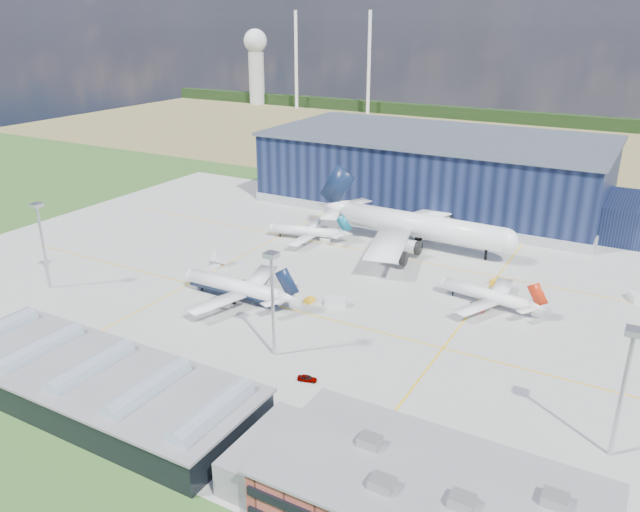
{
  "coord_description": "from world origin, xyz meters",
  "views": [
    {
      "loc": [
        74.66,
        -125.03,
        66.59
      ],
      "look_at": [
        -2.26,
        11.3,
        6.02
      ],
      "focal_mm": 35.0,
      "sensor_mm": 36.0,
      "label": 1
    }
  ],
  "objects_px": {
    "gse_van_a": "(336,301)",
    "airstair": "(220,261)",
    "airliner_navy": "(235,279)",
    "gse_tug_c": "(496,282)",
    "airliner_widebody": "(421,214)",
    "gse_van_b": "(635,298)",
    "gse_tug_b": "(309,300)",
    "ops_building": "(430,505)",
    "airliner_regional": "(306,226)",
    "light_mast_west": "(41,232)",
    "car_a": "(307,378)",
    "light_mast_east": "(626,373)",
    "gse_cart_b": "(325,240)",
    "hangar": "(442,174)",
    "airliner_red": "(487,289)",
    "car_b": "(185,382)",
    "light_mast_center": "(272,288)"
  },
  "relations": [
    {
      "from": "car_a",
      "to": "car_b",
      "type": "relative_size",
      "value": 1.01
    },
    {
      "from": "ops_building",
      "to": "gse_tug_b",
      "type": "bearing_deg",
      "value": 132.72
    },
    {
      "from": "airliner_widebody",
      "to": "gse_van_b",
      "type": "height_order",
      "value": "airliner_widebody"
    },
    {
      "from": "airliner_widebody",
      "to": "car_a",
      "type": "bearing_deg",
      "value": -82.17
    },
    {
      "from": "car_b",
      "to": "light_mast_east",
      "type": "bearing_deg",
      "value": -69.54
    },
    {
      "from": "gse_tug_c",
      "to": "light_mast_west",
      "type": "bearing_deg",
      "value": -132.88
    },
    {
      "from": "ops_building",
      "to": "light_mast_west",
      "type": "height_order",
      "value": "light_mast_west"
    },
    {
      "from": "gse_van_b",
      "to": "airstair",
      "type": "xyz_separation_m",
      "value": [
        -104.71,
        -31.7,
        0.49
      ]
    },
    {
      "from": "airliner_navy",
      "to": "gse_cart_b",
      "type": "xyz_separation_m",
      "value": [
        -1.22,
        48.03,
        -5.08
      ]
    },
    {
      "from": "ops_building",
      "to": "airstair",
      "type": "distance_m",
      "value": 107.46
    },
    {
      "from": "airliner_red",
      "to": "gse_tug_b",
      "type": "height_order",
      "value": "airliner_red"
    },
    {
      "from": "light_mast_east",
      "to": "gse_van_a",
      "type": "xyz_separation_m",
      "value": [
        -64.89,
        27.28,
        -14.28
      ]
    },
    {
      "from": "gse_tug_b",
      "to": "light_mast_west",
      "type": "bearing_deg",
      "value": -150.63
    },
    {
      "from": "ops_building",
      "to": "car_b",
      "type": "relative_size",
      "value": 12.04
    },
    {
      "from": "hangar",
      "to": "light_mast_west",
      "type": "distance_m",
      "value": 139.77
    },
    {
      "from": "gse_van_a",
      "to": "airstair",
      "type": "xyz_separation_m",
      "value": [
        -41.08,
        7.1,
        0.35
      ]
    },
    {
      "from": "airliner_regional",
      "to": "gse_tug_c",
      "type": "bearing_deg",
      "value": 161.18
    },
    {
      "from": "airliner_navy",
      "to": "gse_tug_b",
      "type": "bearing_deg",
      "value": -154.81
    },
    {
      "from": "gse_van_a",
      "to": "gse_tug_c",
      "type": "bearing_deg",
      "value": -59.57
    },
    {
      "from": "airliner_widebody",
      "to": "car_a",
      "type": "height_order",
      "value": "airliner_widebody"
    },
    {
      "from": "car_a",
      "to": "light_mast_west",
      "type": "bearing_deg",
      "value": 71.34
    },
    {
      "from": "gse_tug_c",
      "to": "car_b",
      "type": "distance_m",
      "value": 87.18
    },
    {
      "from": "airliner_regional",
      "to": "gse_tug_c",
      "type": "relative_size",
      "value": 8.69
    },
    {
      "from": "airliner_regional",
      "to": "car_a",
      "type": "bearing_deg",
      "value": 107.07
    },
    {
      "from": "light_mast_east",
      "to": "gse_van_b",
      "type": "bearing_deg",
      "value": 91.09
    },
    {
      "from": "ops_building",
      "to": "airliner_widebody",
      "type": "xyz_separation_m",
      "value": [
        -42.13,
        106.22,
        6.07
      ]
    },
    {
      "from": "gse_van_b",
      "to": "airstair",
      "type": "height_order",
      "value": "airstair"
    },
    {
      "from": "hangar",
      "to": "airstair",
      "type": "xyz_separation_m",
      "value": [
        -33.78,
        -90.43,
        -10.12
      ]
    },
    {
      "from": "airliner_red",
      "to": "gse_tug_c",
      "type": "bearing_deg",
      "value": -76.08
    },
    {
      "from": "ops_building",
      "to": "airliner_regional",
      "type": "bearing_deg",
      "value": 128.53
    },
    {
      "from": "airliner_red",
      "to": "airliner_regional",
      "type": "relative_size",
      "value": 1.01
    },
    {
      "from": "airliner_regional",
      "to": "airstair",
      "type": "xyz_separation_m",
      "value": [
        -10.12,
        -30.87,
        -3.05
      ]
    },
    {
      "from": "ops_building",
      "to": "light_mast_east",
      "type": "height_order",
      "value": "light_mast_east"
    },
    {
      "from": "airliner_widebody",
      "to": "gse_cart_b",
      "type": "height_order",
      "value": "airliner_widebody"
    },
    {
      "from": "light_mast_west",
      "to": "car_a",
      "type": "xyz_separation_m",
      "value": [
        81.2,
        -5.33,
        -14.77
      ]
    },
    {
      "from": "airliner_regional",
      "to": "gse_van_b",
      "type": "height_order",
      "value": "airliner_regional"
    },
    {
      "from": "airliner_widebody",
      "to": "gse_van_a",
      "type": "distance_m",
      "value": 49.97
    },
    {
      "from": "airliner_red",
      "to": "gse_tug_b",
      "type": "bearing_deg",
      "value": 36.38
    },
    {
      "from": "light_mast_center",
      "to": "gse_cart_b",
      "type": "height_order",
      "value": "light_mast_center"
    },
    {
      "from": "hangar",
      "to": "airliner_widebody",
      "type": "height_order",
      "value": "hangar"
    },
    {
      "from": "gse_van_a",
      "to": "gse_van_b",
      "type": "distance_m",
      "value": 74.53
    },
    {
      "from": "gse_van_a",
      "to": "gse_van_b",
      "type": "height_order",
      "value": "gse_van_a"
    },
    {
      "from": "airliner_navy",
      "to": "gse_tug_c",
      "type": "height_order",
      "value": "airliner_navy"
    },
    {
      "from": "gse_tug_b",
      "to": "gse_van_a",
      "type": "height_order",
      "value": "gse_van_a"
    },
    {
      "from": "car_a",
      "to": "airliner_regional",
      "type": "bearing_deg",
      "value": 15.88
    },
    {
      "from": "gse_cart_b",
      "to": "light_mast_west",
      "type": "bearing_deg",
      "value": 161.75
    },
    {
      "from": "airliner_navy",
      "to": "gse_van_b",
      "type": "height_order",
      "value": "airliner_navy"
    },
    {
      "from": "light_mast_east",
      "to": "airstair",
      "type": "relative_size",
      "value": 4.9
    },
    {
      "from": "hangar",
      "to": "gse_van_b",
      "type": "xyz_separation_m",
      "value": [
        70.94,
        -58.73,
        -10.6
      ]
    },
    {
      "from": "ops_building",
      "to": "airliner_regional",
      "type": "xyz_separation_m",
      "value": [
        -75.85,
        95.25,
        -0.25
      ]
    }
  ]
}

